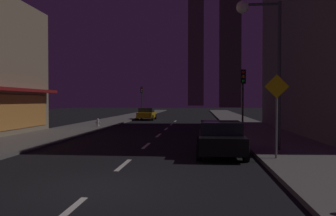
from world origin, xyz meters
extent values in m
cube|color=black|center=(0.00, 32.00, -0.05)|extent=(78.00, 136.00, 0.10)
cube|color=#605E59|center=(7.00, 32.00, 0.07)|extent=(4.00, 76.00, 0.15)
cube|color=#605E59|center=(-7.00, 32.00, 0.07)|extent=(4.00, 76.00, 0.15)
cube|color=silver|center=(0.00, -2.00, 0.01)|extent=(0.16, 2.20, 0.01)
cube|color=silver|center=(0.00, 3.20, 0.01)|extent=(0.16, 2.20, 0.01)
cube|color=silver|center=(0.00, 8.40, 0.01)|extent=(0.16, 2.20, 0.01)
cube|color=silver|center=(0.00, 13.60, 0.01)|extent=(0.16, 2.20, 0.01)
cube|color=silver|center=(0.00, 18.80, 0.01)|extent=(0.16, 2.20, 0.01)
cube|color=silver|center=(0.00, 24.00, 0.01)|extent=(0.16, 2.20, 0.01)
cube|color=silver|center=(0.00, 29.20, 0.01)|extent=(0.16, 2.20, 0.01)
cube|color=#615C48|center=(0.92, 152.84, 36.63)|extent=(7.37, 5.38, 73.26)
cube|color=#4D493A|center=(13.21, 110.21, 21.15)|extent=(7.17, 5.55, 42.30)
cube|color=black|center=(3.60, 5.68, 0.61)|extent=(1.80, 4.20, 0.65)
cube|color=black|center=(3.60, 5.48, 1.17)|extent=(1.64, 2.00, 0.55)
cylinder|color=black|center=(2.72, 7.08, 0.34)|extent=(0.22, 0.68, 0.68)
cylinder|color=black|center=(4.48, 7.08, 0.34)|extent=(0.22, 0.68, 0.68)
cylinder|color=black|center=(2.72, 4.28, 0.34)|extent=(0.22, 0.68, 0.68)
cylinder|color=black|center=(4.48, 4.28, 0.34)|extent=(0.22, 0.68, 0.68)
sphere|color=white|center=(3.05, 7.73, 0.67)|extent=(0.18, 0.18, 0.18)
sphere|color=white|center=(4.15, 7.73, 0.67)|extent=(0.18, 0.18, 0.18)
cube|color=gold|center=(-3.60, 31.37, 0.61)|extent=(1.80, 4.20, 0.65)
cube|color=black|center=(-3.60, 31.17, 1.17)|extent=(1.64, 2.00, 0.55)
cylinder|color=black|center=(-4.48, 32.77, 0.34)|extent=(0.22, 0.68, 0.68)
cylinder|color=black|center=(-2.72, 32.77, 0.34)|extent=(0.22, 0.68, 0.68)
cylinder|color=black|center=(-4.48, 29.97, 0.34)|extent=(0.22, 0.68, 0.68)
cylinder|color=black|center=(-2.72, 29.97, 0.34)|extent=(0.22, 0.68, 0.68)
sphere|color=white|center=(-4.15, 33.42, 0.67)|extent=(0.18, 0.18, 0.18)
sphere|color=white|center=(-3.05, 33.42, 0.67)|extent=(0.18, 0.18, 0.18)
cylinder|color=#B2B2B2|center=(-5.90, 19.28, 0.43)|extent=(0.22, 0.22, 0.55)
sphere|color=#B2B2B2|center=(-5.90, 19.28, 0.70)|extent=(0.21, 0.21, 0.21)
cylinder|color=#B2B2B2|center=(-5.90, 19.28, 0.18)|extent=(0.30, 0.30, 0.06)
cylinder|color=#B2B2B2|center=(-6.06, 19.28, 0.45)|extent=(0.10, 0.10, 0.10)
cylinder|color=#B2B2B2|center=(-5.74, 19.28, 0.45)|extent=(0.10, 0.10, 0.10)
cylinder|color=#2D2D2D|center=(5.50, 13.47, 2.25)|extent=(0.12, 0.12, 4.20)
cube|color=black|center=(5.50, 13.27, 3.85)|extent=(0.32, 0.24, 0.90)
sphere|color=red|center=(5.50, 13.14, 4.13)|extent=(0.18, 0.18, 0.18)
sphere|color=#F2B20C|center=(5.50, 13.14, 3.85)|extent=(0.18, 0.18, 0.18)
sphere|color=#19D833|center=(5.50, 13.14, 3.57)|extent=(0.18, 0.18, 0.18)
cylinder|color=#2D2D2D|center=(-5.50, 39.08, 2.25)|extent=(0.12, 0.12, 4.20)
cube|color=black|center=(-5.50, 38.88, 3.85)|extent=(0.32, 0.24, 0.90)
sphere|color=red|center=(-5.50, 38.75, 4.13)|extent=(0.18, 0.18, 0.18)
sphere|color=#F2B20C|center=(-5.50, 38.75, 3.85)|extent=(0.18, 0.18, 0.18)
sphere|color=#19D833|center=(-5.50, 38.75, 3.57)|extent=(0.18, 0.18, 0.18)
cylinder|color=#38383D|center=(6.20, 6.54, 3.40)|extent=(0.16, 0.16, 6.50)
cylinder|color=#38383D|center=(5.40, 6.54, 6.55)|extent=(1.60, 0.12, 0.12)
sphere|color=#FCF7CC|center=(4.60, 6.54, 6.45)|extent=(0.56, 0.56, 0.56)
cylinder|color=slate|center=(5.60, 4.31, 1.35)|extent=(0.08, 0.08, 2.40)
cube|color=yellow|center=(5.60, 4.28, 2.85)|extent=(0.91, 0.03, 0.91)
camera|label=1|loc=(2.73, -8.64, 2.32)|focal=36.03mm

